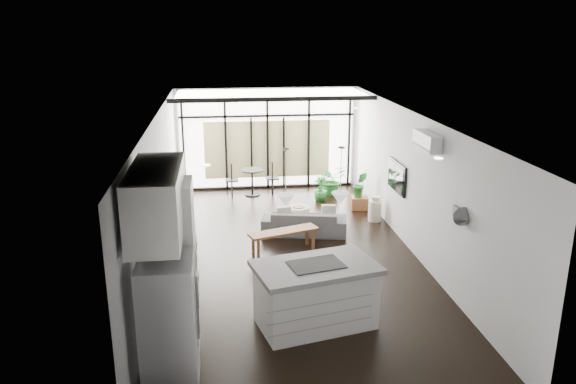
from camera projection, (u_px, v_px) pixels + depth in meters
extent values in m
cube|color=black|center=(290.00, 256.00, 11.24)|extent=(5.00, 10.00, 0.00)
cube|color=silver|center=(290.00, 117.00, 10.43)|extent=(5.00, 10.00, 0.00)
cube|color=silver|center=(158.00, 194.00, 10.54)|extent=(0.02, 10.00, 2.80)
cube|color=silver|center=(415.00, 185.00, 11.13)|extent=(0.02, 10.00, 2.80)
cube|color=silver|center=(267.00, 138.00, 15.59)|extent=(5.00, 0.02, 2.80)
cube|color=silver|center=(348.00, 319.00, 6.09)|extent=(5.00, 0.02, 2.80)
cube|color=black|center=(268.00, 139.00, 15.47)|extent=(5.00, 0.20, 2.80)
cube|color=silver|center=(270.00, 93.00, 14.24)|extent=(4.70, 1.90, 0.06)
cube|color=beige|center=(267.00, 149.00, 15.63)|extent=(3.50, 0.02, 1.60)
cube|color=silver|center=(316.00, 295.00, 8.56)|extent=(2.03, 1.48, 1.00)
cube|color=black|center=(316.00, 264.00, 8.41)|extent=(0.90, 0.70, 0.01)
cube|color=#AAAAAF|center=(169.00, 324.00, 7.00)|extent=(0.67, 0.84, 1.74)
cube|color=silver|center=(172.00, 270.00, 7.65)|extent=(0.64, 0.68, 2.50)
cube|color=silver|center=(157.00, 201.00, 6.99)|extent=(0.62, 1.75, 0.86)
cone|color=silver|center=(286.00, 201.00, 8.09)|extent=(0.26, 0.26, 0.18)
cone|color=silver|center=(340.00, 198.00, 8.19)|extent=(0.26, 0.26, 0.18)
imported|color=#535255|center=(304.00, 218.00, 12.35)|extent=(1.92, 0.90, 0.72)
cube|color=brown|center=(284.00, 241.00, 11.38)|extent=(1.48, 0.80, 0.46)
cylinder|color=silver|center=(299.00, 215.00, 13.00)|extent=(0.54, 0.54, 0.40)
cube|color=brown|center=(359.00, 203.00, 14.07)|extent=(0.46, 0.46, 0.31)
imported|color=#256C2A|center=(331.00, 183.00, 15.16)|extent=(1.03, 1.07, 0.65)
imported|color=#256C2A|center=(320.00, 194.00, 14.70)|extent=(0.64, 0.74, 0.36)
imported|color=#256C2A|center=(360.00, 191.00, 13.98)|extent=(0.42, 0.68, 0.29)
cylinder|color=silver|center=(375.00, 208.00, 13.16)|extent=(0.33, 0.33, 0.61)
cube|color=black|center=(252.00, 184.00, 15.12)|extent=(1.38, 0.62, 0.65)
cube|color=black|center=(397.00, 176.00, 12.11)|extent=(0.05, 1.10, 0.65)
cube|color=white|center=(427.00, 141.00, 10.06)|extent=(0.22, 0.90, 0.30)
cube|color=black|center=(157.00, 194.00, 10.03)|extent=(0.04, 0.70, 0.90)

